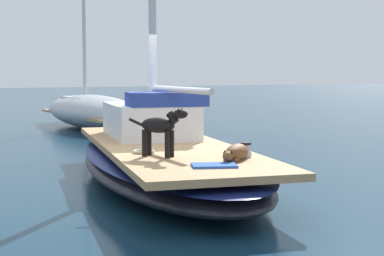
% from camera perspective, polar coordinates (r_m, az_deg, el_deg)
% --- Properties ---
extents(ground_plane, '(120.00, 120.00, 0.00)m').
position_cam_1_polar(ground_plane, '(10.16, -2.52, -5.21)').
color(ground_plane, '#143347').
extents(sailboat_main, '(3.76, 7.57, 0.66)m').
position_cam_1_polar(sailboat_main, '(10.11, -2.53, -3.34)').
color(sailboat_main, black).
rests_on(sailboat_main, ground).
extents(cabin_house, '(1.77, 2.44, 0.84)m').
position_cam_1_polar(cabin_house, '(11.12, -3.84, 0.93)').
color(cabin_house, silver).
rests_on(cabin_house, sailboat_main).
extents(dog_black, '(0.64, 0.80, 0.70)m').
position_cam_1_polar(dog_black, '(8.51, -2.94, 0.09)').
color(dog_black, black).
rests_on(dog_black, sailboat_main).
extents(dog_brown, '(0.77, 0.69, 0.22)m').
position_cam_1_polar(dog_brown, '(8.23, 4.12, -2.31)').
color(dog_brown, brown).
rests_on(dog_brown, sailboat_main).
extents(deck_winch, '(0.16, 0.16, 0.21)m').
position_cam_1_polar(deck_winch, '(8.54, 5.06, -2.09)').
color(deck_winch, '#B7B7BC').
rests_on(deck_winch, sailboat_main).
extents(coiled_rope, '(0.32, 0.32, 0.04)m').
position_cam_1_polar(coiled_rope, '(8.97, -4.54, -2.21)').
color(coiled_rope, beige).
rests_on(coiled_rope, sailboat_main).
extents(deck_towel, '(0.65, 0.53, 0.03)m').
position_cam_1_polar(deck_towel, '(7.70, 2.09, -3.51)').
color(deck_towel, blue).
rests_on(deck_towel, sailboat_main).
extents(moored_boat_far_astern, '(2.42, 6.54, 5.73)m').
position_cam_1_polar(moored_boat_far_astern, '(20.14, -9.32, 1.61)').
color(moored_boat_far_astern, '#B2B7C1').
rests_on(moored_boat_far_astern, ground).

